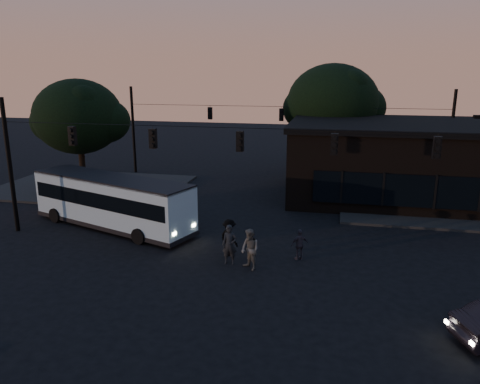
% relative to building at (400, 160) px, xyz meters
% --- Properties ---
extents(ground, '(120.00, 120.00, 0.00)m').
position_rel_building_xyz_m(ground, '(-9.00, -15.97, -2.71)').
color(ground, black).
rests_on(ground, ground).
extents(sidewalk_far_right, '(14.00, 10.00, 0.15)m').
position_rel_building_xyz_m(sidewalk_far_right, '(3.00, -1.97, -2.63)').
color(sidewalk_far_right, black).
rests_on(sidewalk_far_right, ground).
extents(sidewalk_far_left, '(14.00, 10.00, 0.15)m').
position_rel_building_xyz_m(sidewalk_far_left, '(-23.00, -1.97, -2.63)').
color(sidewalk_far_left, black).
rests_on(sidewalk_far_left, ground).
extents(building, '(15.40, 10.41, 5.40)m').
position_rel_building_xyz_m(building, '(0.00, 0.00, 0.00)').
color(building, black).
rests_on(building, ground).
extents(tree_behind, '(7.60, 7.60, 9.43)m').
position_rel_building_xyz_m(tree_behind, '(-5.00, 6.03, 3.48)').
color(tree_behind, black).
rests_on(tree_behind, ground).
extents(tree_left, '(6.40, 6.40, 8.30)m').
position_rel_building_xyz_m(tree_left, '(-23.00, -2.97, 2.86)').
color(tree_left, black).
rests_on(tree_left, ground).
extents(signal_rig_near, '(26.24, 0.30, 7.50)m').
position_rel_building_xyz_m(signal_rig_near, '(-9.00, -11.97, 1.74)').
color(signal_rig_near, black).
rests_on(signal_rig_near, ground).
extents(signal_rig_far, '(26.24, 0.30, 7.50)m').
position_rel_building_xyz_m(signal_rig_far, '(-9.00, 4.03, 1.50)').
color(signal_rig_far, black).
rests_on(signal_rig_far, ground).
extents(bus, '(10.84, 5.95, 2.99)m').
position_rel_building_xyz_m(bus, '(-16.90, -10.31, -1.03)').
color(bus, '#A3C5D0').
rests_on(bus, ground).
extents(pedestrian_a, '(0.72, 0.50, 1.90)m').
position_rel_building_xyz_m(pedestrian_a, '(-9.07, -13.98, -1.76)').
color(pedestrian_a, black).
rests_on(pedestrian_a, ground).
extents(pedestrian_b, '(1.18, 1.17, 1.92)m').
position_rel_building_xyz_m(pedestrian_b, '(-8.01, -14.42, -1.75)').
color(pedestrian_b, '#515049').
rests_on(pedestrian_b, ground).
extents(pedestrian_c, '(0.96, 0.79, 1.54)m').
position_rel_building_xyz_m(pedestrian_c, '(-5.88, -12.80, -1.94)').
color(pedestrian_c, '#2D2933').
rests_on(pedestrian_c, ground).
extents(pedestrian_d, '(1.36, 1.29, 1.85)m').
position_rel_building_xyz_m(pedestrian_d, '(-9.33, -12.95, -1.78)').
color(pedestrian_d, black).
rests_on(pedestrian_d, ground).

